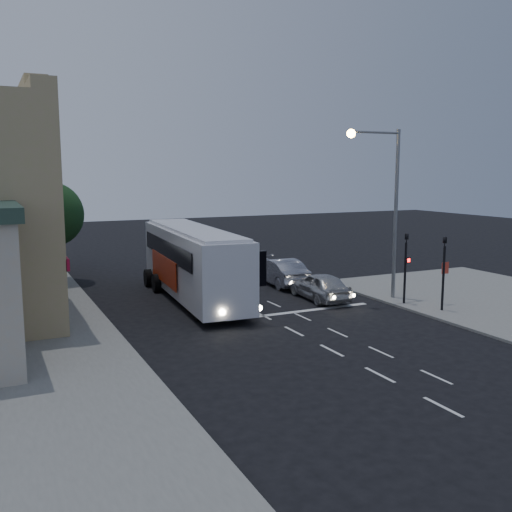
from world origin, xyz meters
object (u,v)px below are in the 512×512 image
car_sedan_a (280,272)px  streetlight (386,194)px  car_suv (320,286)px  regulatory_sign (444,276)px  car_sedan_c (212,251)px  car_extra (189,244)px  traffic_signal_main (406,260)px  traffic_signal_side (444,264)px  street_tree (50,211)px  tour_bus (193,261)px  car_sedan_b (242,261)px

car_sedan_a → streetlight: (3.02, -6.21, 4.91)m
car_suv → regulatory_sign: regulatory_sign is taller
car_sedan_c → car_extra: car_sedan_c is taller
car_sedan_a → traffic_signal_main: size_ratio=1.22×
traffic_signal_side → car_sedan_a: bearing=112.5°
streetlight → street_tree: size_ratio=1.45×
car_sedan_a → street_tree: street_tree is taller
tour_bus → traffic_signal_main: (9.42, -6.20, 0.30)m
tour_bus → traffic_signal_side: 13.01m
car_sedan_b → regulatory_sign: size_ratio=2.16×
traffic_signal_main → regulatory_sign: bearing=-30.8°
car_sedan_a → traffic_signal_main: bearing=116.1°
car_sedan_b → traffic_signal_main: 13.90m
car_sedan_a → car_suv: bearing=92.9°
street_tree → tour_bus: bearing=-51.6°
traffic_signal_main → traffic_signal_side: size_ratio=1.00×
tour_bus → streetlight: streetlight is taller
streetlight → street_tree: bearing=140.5°
car_sedan_a → traffic_signal_side: 10.53m
car_sedan_c → car_extra: 5.93m
tour_bus → street_tree: (-6.39, 8.05, 2.37)m
car_suv → regulatory_sign: (4.97, -4.04, 0.83)m
traffic_signal_main → car_sedan_c: bearing=101.2°
car_sedan_a → car_extra: bearing=-86.4°
car_suv → streetlight: size_ratio=0.50×
car_sedan_b → car_suv: bearing=72.6°
car_sedan_a → car_sedan_b: 5.77m
car_extra → regulatory_sign: (5.20, -25.17, 0.93)m
street_tree → car_extra: bearing=38.8°
tour_bus → traffic_signal_main: 11.28m
tour_bus → car_sedan_c: bearing=68.3°
tour_bus → regulatory_sign: size_ratio=5.89×
tour_bus → streetlight: size_ratio=1.44×
tour_bus → traffic_signal_side: traffic_signal_side is taller
car_suv → car_sedan_b: 10.39m
car_suv → traffic_signal_main: (3.27, -3.02, 1.66)m
car_suv → traffic_signal_main: 4.75m
car_sedan_b → streetlight: (2.98, -11.99, 5.04)m
car_sedan_a → traffic_signal_main: 8.46m
traffic_signal_main → car_sedan_a: bearing=113.2°
regulatory_sign → streetlight: streetlight is taller
car_suv → car_sedan_c: size_ratio=0.76×
car_sedan_a → car_extra: 16.52m
traffic_signal_main → tour_bus: bearing=146.7°
tour_bus → car_sedan_b: size_ratio=2.72×
tour_bus → streetlight: bearing=-23.5°
car_sedan_b → car_sedan_c: bearing=-102.6°
car_sedan_c → regulatory_sign: 19.98m
car_sedan_b → car_extra: car_sedan_b is taller
car_extra → street_tree: size_ratio=0.66×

